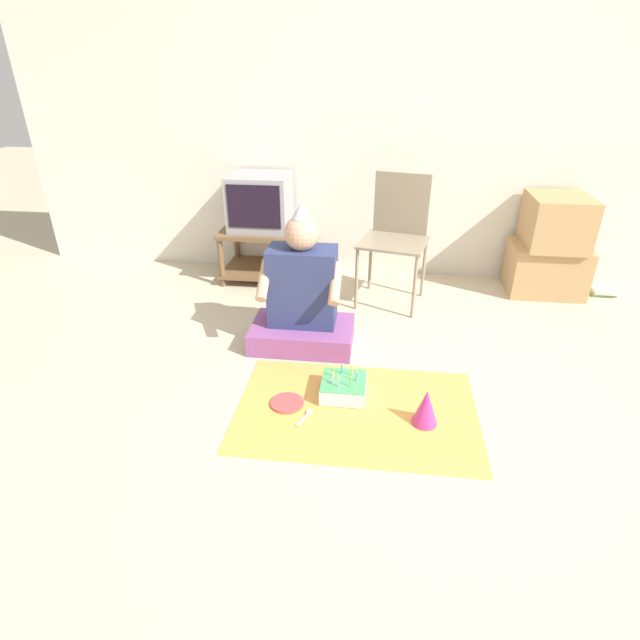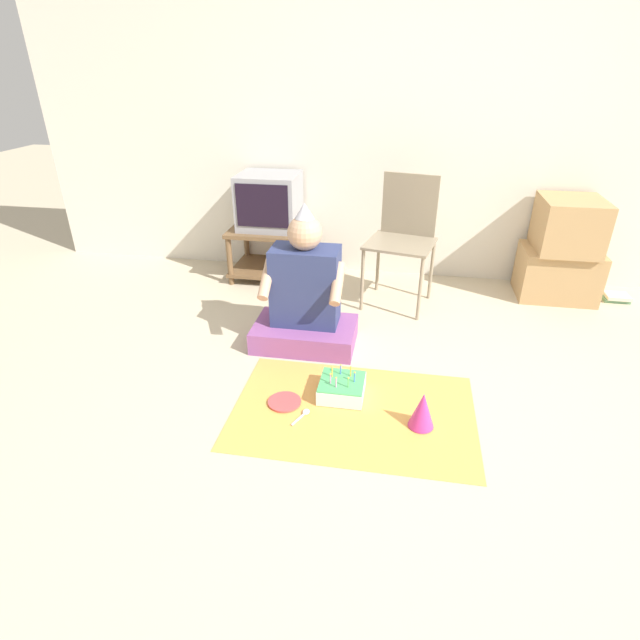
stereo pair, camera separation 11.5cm
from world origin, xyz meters
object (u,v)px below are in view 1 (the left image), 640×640
at_px(person_seated, 302,299).
at_px(paper_plate, 287,403).
at_px(cardboard_box_stack, 551,247).
at_px(party_hat_blue, 425,407).
at_px(book_pile, 603,292).
at_px(folding_chair, 397,230).
at_px(tv, 260,202).
at_px(birthday_cake, 344,387).

bearing_deg(person_seated, paper_plate, -88.53).
bearing_deg(cardboard_box_stack, party_hat_blue, -120.14).
height_order(book_pile, party_hat_blue, party_hat_blue).
bearing_deg(person_seated, folding_chair, 53.02).
height_order(book_pile, paper_plate, book_pile).
bearing_deg(person_seated, tv, 115.30).
bearing_deg(book_pile, cardboard_box_stack, 179.20).
bearing_deg(birthday_cake, person_seated, 119.83).
bearing_deg(cardboard_box_stack, book_pile, -0.80).
height_order(folding_chair, party_hat_blue, folding_chair).
xyz_separation_m(party_hat_blue, paper_plate, (-0.71, 0.06, -0.09)).
bearing_deg(book_pile, party_hat_blue, -130.20).
distance_m(book_pile, birthday_cake, 2.43).
bearing_deg(person_seated, cardboard_box_stack, 30.34).
xyz_separation_m(tv, paper_plate, (0.51, -1.70, -0.62)).
bearing_deg(party_hat_blue, tv, 124.64).
distance_m(folding_chair, book_pile, 1.71).
distance_m(tv, book_pile, 2.74).
xyz_separation_m(tv, folding_chair, (1.06, -0.29, -0.09)).
height_order(party_hat_blue, paper_plate, party_hat_blue).
bearing_deg(folding_chair, party_hat_blue, -83.93).
bearing_deg(cardboard_box_stack, paper_plate, -135.75).
height_order(tv, folding_chair, folding_chair).
bearing_deg(party_hat_blue, person_seated, 135.18).
relative_size(tv, folding_chair, 0.50).
relative_size(book_pile, birthday_cake, 0.76).
relative_size(folding_chair, paper_plate, 5.17).
height_order(cardboard_box_stack, person_seated, person_seated).
height_order(cardboard_box_stack, book_pile, cardboard_box_stack).
bearing_deg(cardboard_box_stack, person_seated, -149.66).
height_order(person_seated, paper_plate, person_seated).
distance_m(birthday_cake, party_hat_blue, 0.46).
relative_size(tv, book_pile, 2.52).
distance_m(cardboard_box_stack, birthday_cake, 2.13).
bearing_deg(folding_chair, cardboard_box_stack, 12.57).
height_order(folding_chair, book_pile, folding_chair).
bearing_deg(paper_plate, party_hat_blue, -5.15).
bearing_deg(book_pile, folding_chair, -171.11).
relative_size(cardboard_box_stack, paper_plate, 4.24).
relative_size(book_pile, paper_plate, 1.03).
relative_size(folding_chair, cardboard_box_stack, 1.22).
bearing_deg(birthday_cake, paper_plate, -156.96).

